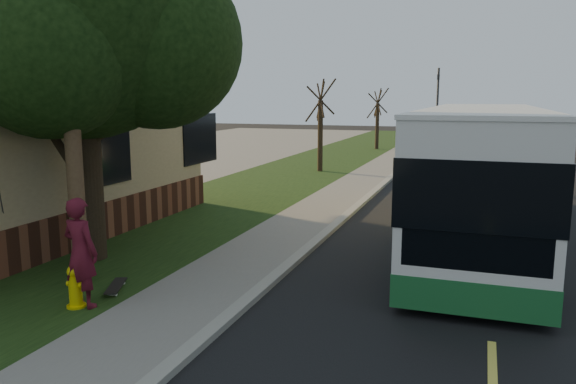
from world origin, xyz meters
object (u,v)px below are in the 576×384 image
object	(u,v)px
utility_pole	(66,35)
bare_tree_near	(320,127)
transit_bus	(480,169)
traffic_signal	(437,102)
skateboard_main	(116,286)
distant_car	(451,143)
leafy_tree	(86,18)
dumpster	(102,188)
bare_tree_far	(377,120)
skateboarder	(81,253)
fire_hydrant	(75,286)

from	to	relation	value
utility_pole	bare_tree_near	bearing A→B (deg)	90.66
bare_tree_near	transit_bus	size ratio (longest dim) A/B	0.35
traffic_signal	skateboard_main	world-z (taller)	traffic_signal
utility_pole	distant_car	distance (m)	28.54
transit_bus	leafy_tree	bearing A→B (deg)	-148.29
traffic_signal	skateboard_main	size ratio (longest dim) A/B	5.99
transit_bus	dumpster	world-z (taller)	transit_bus
bare_tree_near	skateboard_main	distance (m)	17.21
bare_tree_far	traffic_signal	size ratio (longest dim) A/B	0.73
bare_tree_near	skateboarder	distance (m)	17.99
skateboarder	dumpster	distance (m)	9.02
fire_hydrant	traffic_signal	xyz separation A→B (m)	(3.10, 34.00, 2.73)
traffic_signal	skateboarder	distance (m)	34.13
traffic_signal	transit_bus	size ratio (longest dim) A/B	0.45
skateboarder	utility_pole	bearing A→B (deg)	-41.19
traffic_signal	distant_car	distance (m)	5.92
fire_hydrant	distant_car	bearing A→B (deg)	81.22
distant_car	utility_pole	bearing A→B (deg)	-99.25
bare_tree_near	bare_tree_far	xyz separation A→B (m)	(0.50, 12.00, -0.15)
fire_hydrant	traffic_signal	world-z (taller)	traffic_signal
bare_tree_far	skateboard_main	size ratio (longest dim) A/B	4.39
utility_pole	skateboarder	xyz separation A→B (m)	(0.79, -0.92, -3.63)
bare_tree_far	skateboarder	size ratio (longest dim) A/B	2.16
transit_bus	bare_tree_near	bearing A→B (deg)	124.41
bare_tree_far	dumpster	xyz separation A→B (m)	(-4.71, -22.56, -1.35)
fire_hydrant	traffic_signal	bearing A→B (deg)	84.79
bare_tree_near	distant_car	distance (m)	12.12
skateboard_main	bare_tree_near	bearing A→B (deg)	93.36
fire_hydrant	leafy_tree	bearing A→B (deg)	120.67
skateboard_main	dumpster	bearing A→B (deg)	128.72
dumpster	fire_hydrant	bearing A→B (deg)	-55.53
skateboarder	dumpster	bearing A→B (deg)	-46.85
utility_pole	traffic_signal	distance (m)	33.26
bare_tree_far	distant_car	size ratio (longest dim) A/B	0.98
utility_pole	bare_tree_far	bearing A→B (deg)	89.40
traffic_signal	transit_bus	world-z (taller)	traffic_signal
leafy_tree	transit_bus	bearing A→B (deg)	31.71
traffic_signal	transit_bus	distance (m)	26.72
utility_pole	skateboarder	distance (m)	3.83
traffic_signal	transit_bus	bearing A→B (deg)	-83.14
bare_tree_far	bare_tree_near	bearing A→B (deg)	-92.39
leafy_tree	skateboard_main	size ratio (longest dim) A/B	8.50
bare_tree_far	distant_car	bearing A→B (deg)	-14.09
traffic_signal	dumpster	bearing A→B (deg)	-107.18
bare_tree_far	distant_car	distance (m)	5.16
utility_pole	skateboarder	bearing A→B (deg)	-49.12
distant_car	fire_hydrant	bearing A→B (deg)	-97.53
leafy_tree	distant_car	distance (m)	27.19
fire_hydrant	leafy_tree	world-z (taller)	leafy_tree
bare_tree_far	skateboard_main	distance (m)	29.12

